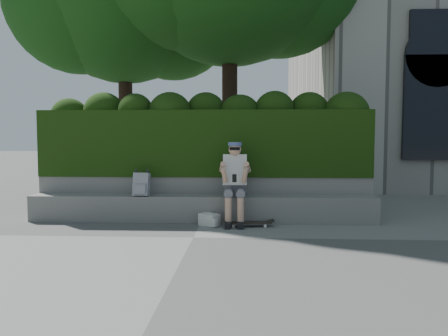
# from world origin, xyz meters

# --- Properties ---
(ground) EXTENTS (80.00, 80.00, 0.00)m
(ground) POSITION_xyz_m (0.00, 0.00, 0.00)
(ground) COLOR slate
(ground) RESTS_ON ground
(bench_ledge) EXTENTS (6.00, 0.45, 0.45)m
(bench_ledge) POSITION_xyz_m (0.00, 1.25, 0.23)
(bench_ledge) COLOR gray
(bench_ledge) RESTS_ON ground
(planter_wall) EXTENTS (6.00, 0.50, 0.75)m
(planter_wall) POSITION_xyz_m (0.00, 1.73, 0.38)
(planter_wall) COLOR gray
(planter_wall) RESTS_ON ground
(hedge) EXTENTS (6.00, 1.00, 1.20)m
(hedge) POSITION_xyz_m (0.00, 1.95, 1.35)
(hedge) COLOR black
(hedge) RESTS_ON planter_wall
(person) EXTENTS (0.40, 0.76, 1.38)m
(person) POSITION_xyz_m (0.58, 1.07, 0.75)
(person) COLOR slate
(person) RESTS_ON ground
(skateboard) EXTENTS (0.75, 0.25, 0.08)m
(skateboard) POSITION_xyz_m (0.82, 0.82, 0.06)
(skateboard) COLOR black
(skateboard) RESTS_ON ground
(backpack_plaid) EXTENTS (0.28, 0.16, 0.40)m
(backpack_plaid) POSITION_xyz_m (-1.03, 1.15, 0.65)
(backpack_plaid) COLOR #AEAEB3
(backpack_plaid) RESTS_ON bench_ledge
(backpack_ground) EXTENTS (0.38, 0.35, 0.20)m
(backpack_ground) POSITION_xyz_m (0.16, 0.89, 0.10)
(backpack_ground) COLOR silver
(backpack_ground) RESTS_ON ground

